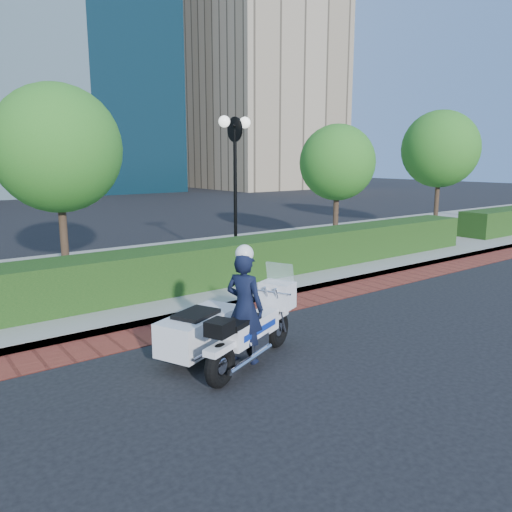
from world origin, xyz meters
TOP-DOWN VIEW (x-y plane):
  - ground at (0.00, 0.00)m, footprint 120.00×120.00m
  - brick_strip at (0.00, 1.50)m, footprint 60.00×1.00m
  - sidewalk at (0.00, 6.00)m, footprint 60.00×8.00m
  - hedge_main at (0.00, 3.60)m, footprint 18.00×1.20m
  - lamppost at (1.00, 5.20)m, footprint 1.02×0.70m
  - tree_b at (-3.50, 6.50)m, footprint 3.20×3.20m
  - tree_c at (6.50, 6.50)m, footprint 2.80×2.80m
  - tree_d at (13.00, 6.50)m, footprint 3.40×3.40m
  - tower_right at (28.00, 38.00)m, footprint 14.00×12.00m
  - police_motorcycle at (-3.05, -0.46)m, footprint 2.49×1.88m

SIDE VIEW (x-z plane):
  - ground at x=0.00m, z-range 0.00..0.00m
  - brick_strip at x=0.00m, z-range 0.00..0.01m
  - sidewalk at x=0.00m, z-range 0.00..0.15m
  - hedge_main at x=0.00m, z-range 0.15..1.15m
  - police_motorcycle at x=-3.05m, z-range -0.31..1.65m
  - lamppost at x=1.00m, z-range 0.85..5.06m
  - tree_c at x=6.50m, z-range 0.90..5.20m
  - tree_b at x=-3.50m, z-range 0.99..5.88m
  - tree_d at x=13.00m, z-range 1.03..6.19m
  - tower_right at x=28.00m, z-range 0.00..28.00m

